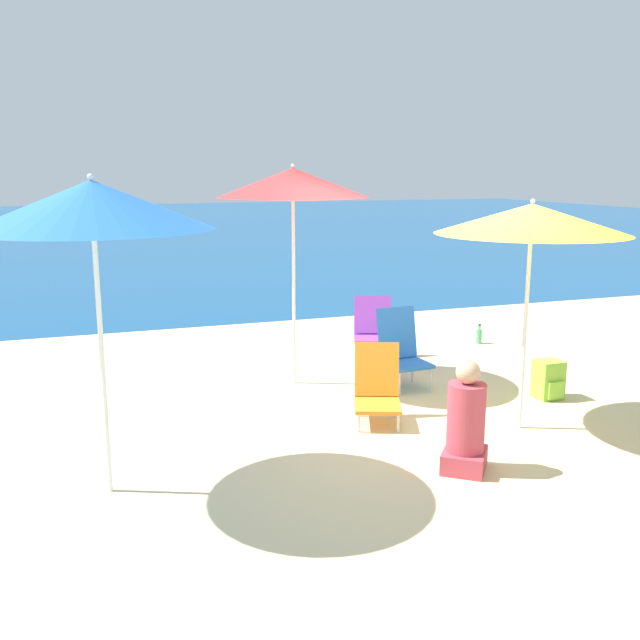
% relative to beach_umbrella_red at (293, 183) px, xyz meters
% --- Properties ---
extents(ground_plane, '(60.00, 60.00, 0.00)m').
position_rel_beach_umbrella_red_xyz_m(ground_plane, '(0.92, -1.64, -2.17)').
color(ground_plane, beige).
extents(sea_water, '(60.00, 40.00, 0.01)m').
position_rel_beach_umbrella_red_xyz_m(sea_water, '(0.92, 23.20, -2.17)').
color(sea_water, navy).
rests_on(sea_water, ground).
extents(beach_umbrella_red, '(1.60, 1.60, 2.37)m').
position_rel_beach_umbrella_red_xyz_m(beach_umbrella_red, '(0.00, 0.00, 0.00)').
color(beach_umbrella_red, white).
rests_on(beach_umbrella_red, ground).
extents(beach_umbrella_yellow, '(1.67, 1.67, 2.07)m').
position_rel_beach_umbrella_red_xyz_m(beach_umbrella_yellow, '(1.52, -2.01, -0.28)').
color(beach_umbrella_yellow, white).
rests_on(beach_umbrella_yellow, ground).
extents(beach_umbrella_blue, '(1.65, 1.65, 2.28)m').
position_rel_beach_umbrella_red_xyz_m(beach_umbrella_blue, '(-2.08, -2.14, -0.10)').
color(beach_umbrella_blue, white).
rests_on(beach_umbrella_blue, ground).
extents(beach_chair_blue, '(0.49, 0.55, 0.85)m').
position_rel_beach_umbrella_red_xyz_m(beach_chair_blue, '(1.05, -0.50, -1.74)').
color(beach_chair_blue, silver).
rests_on(beach_chair_blue, ground).
extents(beach_chair_purple, '(0.63, 0.68, 0.76)m').
position_rel_beach_umbrella_red_xyz_m(beach_chair_purple, '(1.23, 0.67, -1.77)').
color(beach_chair_purple, silver).
rests_on(beach_chair_purple, ground).
extents(beach_chair_orange, '(0.59, 0.67, 0.71)m').
position_rel_beach_umbrella_red_xyz_m(beach_chair_orange, '(0.38, -1.39, -1.85)').
color(beach_chair_orange, silver).
rests_on(beach_chair_orange, ground).
extents(person_seated_near, '(0.49, 0.50, 0.89)m').
position_rel_beach_umbrella_red_xyz_m(person_seated_near, '(0.56, -2.66, -1.80)').
color(person_seated_near, '#BF3F4C').
rests_on(person_seated_near, ground).
extents(backpack_lime, '(0.26, 0.26, 0.40)m').
position_rel_beach_umbrella_red_xyz_m(backpack_lime, '(2.31, -1.38, -1.98)').
color(backpack_lime, '#8ECC3D').
rests_on(backpack_lime, ground).
extents(water_bottle, '(0.07, 0.07, 0.26)m').
position_rel_beach_umbrella_red_xyz_m(water_bottle, '(2.91, 0.91, -2.07)').
color(water_bottle, '#4CB266').
rests_on(water_bottle, ground).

